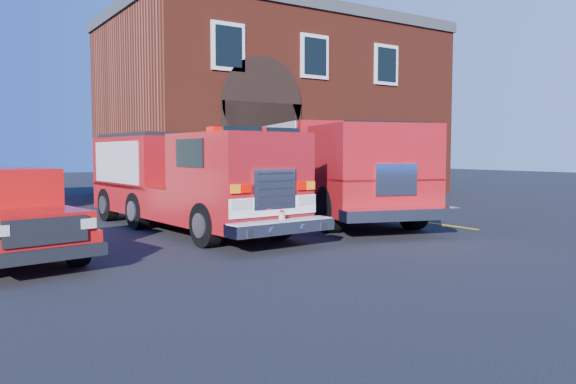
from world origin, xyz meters
TOP-DOWN VIEW (x-y plane):
  - ground at (0.00, 0.00)m, footprint 100.00×100.00m
  - parking_stripe_near at (6.50, 1.00)m, footprint 0.12×3.00m
  - parking_stripe_mid at (6.50, 4.00)m, footprint 0.12×3.00m
  - parking_stripe_far at (6.50, 7.00)m, footprint 0.12×3.00m
  - fire_station at (8.99, 13.98)m, footprint 15.20×10.20m
  - fire_engine at (0.05, 3.83)m, footprint 2.96×8.63m
  - secondary_truck at (4.93, 3.89)m, footprint 5.37×9.59m

SIDE VIEW (x-z plane):
  - ground at x=0.00m, z-range 0.00..0.00m
  - parking_stripe_near at x=6.50m, z-range 0.00..0.01m
  - parking_stripe_mid at x=6.50m, z-range 0.00..0.01m
  - parking_stripe_far at x=6.50m, z-range 0.00..0.01m
  - fire_engine at x=0.05m, z-range 0.05..2.66m
  - secondary_truck at x=4.93m, z-range 0.13..3.11m
  - fire_station at x=8.99m, z-range 0.03..8.48m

